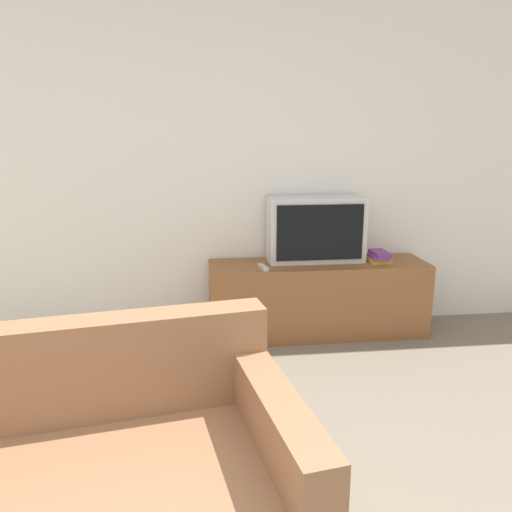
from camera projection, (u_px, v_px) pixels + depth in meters
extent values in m
cube|color=white|center=(212.00, 166.00, 3.84)|extent=(9.00, 0.06, 2.60)
cube|color=brown|center=(317.00, 298.00, 3.90)|extent=(1.68, 0.46, 0.57)
cube|color=silver|center=(315.00, 229.00, 3.85)|extent=(0.74, 0.29, 0.50)
cube|color=black|center=(320.00, 233.00, 3.71)|extent=(0.66, 0.01, 0.42)
cube|color=#8C6042|center=(9.00, 378.00, 1.89)|extent=(2.00, 0.48, 0.41)
cube|color=#8C6042|center=(273.00, 468.00, 1.85)|extent=(0.29, 0.94, 0.65)
cube|color=gold|center=(379.00, 260.00, 3.86)|extent=(0.16, 0.16, 0.03)
cube|color=#7A3884|center=(379.00, 257.00, 3.84)|extent=(0.13, 0.18, 0.02)
cube|color=#7A3884|center=(380.00, 253.00, 3.86)|extent=(0.12, 0.20, 0.03)
cube|color=#B7B7B7|center=(263.00, 267.00, 3.66)|extent=(0.07, 0.16, 0.02)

